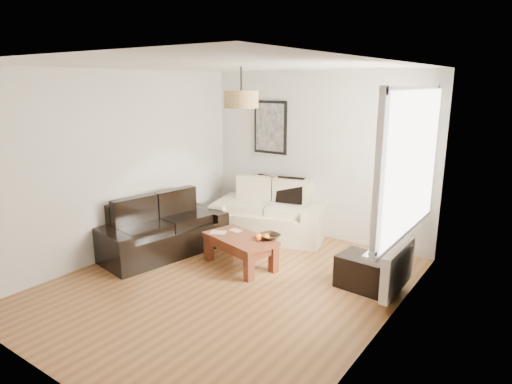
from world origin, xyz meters
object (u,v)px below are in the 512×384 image
Objects in this scene: ottoman at (368,273)px; loveseat_cream at (270,210)px; sofa_leather at (162,227)px; coffee_table at (240,251)px.

loveseat_cream is at bearing 155.79° from ottoman.
loveseat_cream is at bearing -19.98° from sofa_leather.
loveseat_cream reaches higher than coffee_table.
loveseat_cream reaches higher than sofa_leather.
loveseat_cream reaches higher than ottoman.
sofa_leather is at bearing -168.22° from ottoman.
coffee_table is at bearing -90.57° from loveseat_cream.
coffee_table is (1.21, 0.26, -0.18)m from sofa_leather.
ottoman is (2.01, -0.90, -0.23)m from loveseat_cream.
sofa_leather is 1.79× the size of coffee_table.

